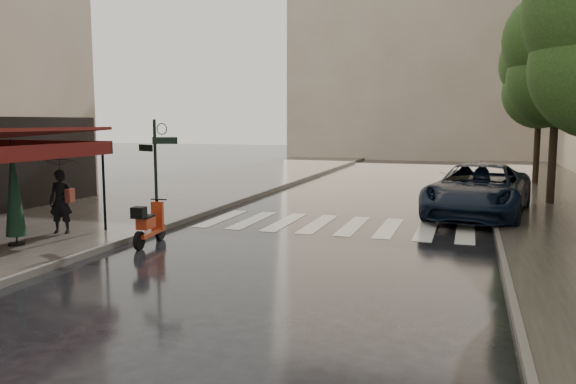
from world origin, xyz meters
The scene contains 14 objects.
ground centered at (0.00, 0.00, 0.00)m, with size 120.00×120.00×0.00m, color black.
sidewalk_near centered at (-4.50, 12.00, 0.06)m, with size 6.00×60.00×0.12m, color #38332D.
sidewalk_far centered at (10.25, 12.00, 0.06)m, with size 5.50×60.00×0.12m, color #38332D.
curb_near centered at (-1.45, 12.00, 0.07)m, with size 0.12×60.00×0.16m, color #595651.
curb_far centered at (7.45, 12.00, 0.07)m, with size 0.12×60.00×0.16m, color #595651.
crosswalk centered at (2.98, 6.00, 0.01)m, with size 7.85×3.20×0.01m.
signpost centered at (-1.19, 3.00, 1.83)m, with size 1.17×0.29×3.10m.
backdrop_building centered at (3.00, 38.00, 10.00)m, with size 22.00×6.00×20.00m, color tan.
tree_mid centered at (9.50, 12.00, 5.59)m, with size 3.80×3.80×8.34m.
tree_far centered at (9.70, 19.00, 5.46)m, with size 3.80×3.80×8.16m.
pedestrian_with_umbrella centered at (-3.47, 2.04, 1.76)m, with size 1.21×1.22×2.46m.
scooter centered at (-0.78, 1.92, 0.50)m, with size 0.51×1.64×1.08m.
parked_car centered at (7.00, 8.97, 0.85)m, with size 2.82×6.11×1.70m, color black.
parasol_back centered at (-3.50, 0.50, 1.45)m, with size 0.46×0.46×2.48m.
Camera 1 is at (6.68, -9.96, 3.04)m, focal length 35.00 mm.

